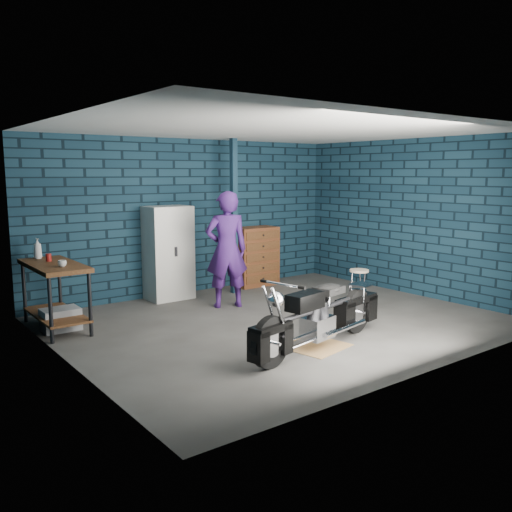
% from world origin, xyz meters
% --- Properties ---
extents(ground, '(6.00, 6.00, 0.00)m').
position_xyz_m(ground, '(0.00, 0.00, 0.00)').
color(ground, '#504E4B').
rests_on(ground, ground).
extents(room_walls, '(6.02, 5.01, 2.71)m').
position_xyz_m(room_walls, '(0.00, 0.55, 1.90)').
color(room_walls, '#0F2635').
rests_on(room_walls, ground).
extents(support_post, '(0.10, 0.10, 2.70)m').
position_xyz_m(support_post, '(0.55, 1.95, 1.35)').
color(support_post, '#122A3A').
rests_on(support_post, ground).
extents(workbench, '(0.60, 1.40, 0.91)m').
position_xyz_m(workbench, '(-2.68, 1.55, 0.46)').
color(workbench, brown).
rests_on(workbench, ground).
extents(drip_mat, '(0.81, 0.67, 0.01)m').
position_xyz_m(drip_mat, '(-0.36, -1.20, 0.00)').
color(drip_mat, olive).
rests_on(drip_mat, ground).
extents(motorcycle, '(2.16, 0.98, 0.92)m').
position_xyz_m(motorcycle, '(-0.36, -1.20, 0.46)').
color(motorcycle, black).
rests_on(motorcycle, ground).
extents(person, '(0.78, 0.65, 1.84)m').
position_xyz_m(person, '(-0.12, 1.19, 0.92)').
color(person, '#3F1B68').
rests_on(person, ground).
extents(storage_bin, '(0.49, 0.35, 0.30)m').
position_xyz_m(storage_bin, '(-2.66, 1.45, 0.15)').
color(storage_bin, gray).
rests_on(storage_bin, ground).
extents(locker, '(0.73, 0.52, 1.57)m').
position_xyz_m(locker, '(-0.59, 2.23, 0.78)').
color(locker, silver).
rests_on(locker, ground).
extents(tool_chest, '(0.83, 0.46, 1.11)m').
position_xyz_m(tool_chest, '(1.24, 2.23, 0.55)').
color(tool_chest, brown).
rests_on(tool_chest, ground).
extents(shop_stool, '(0.31, 0.31, 0.57)m').
position_xyz_m(shop_stool, '(1.70, 0.06, 0.28)').
color(shop_stool, beige).
rests_on(shop_stool, ground).
extents(cup_a, '(0.14, 0.14, 0.09)m').
position_xyz_m(cup_a, '(-2.67, 1.21, 0.95)').
color(cup_a, beige).
rests_on(cup_a, workbench).
extents(mug_red, '(0.09, 0.09, 0.10)m').
position_xyz_m(mug_red, '(-2.68, 1.77, 0.96)').
color(mug_red, maroon).
rests_on(mug_red, workbench).
extents(bottle, '(0.13, 0.13, 0.29)m').
position_xyz_m(bottle, '(-2.73, 2.10, 1.06)').
color(bottle, gray).
rests_on(bottle, workbench).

